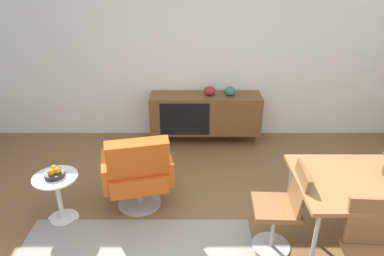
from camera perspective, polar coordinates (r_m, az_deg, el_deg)
The scene contains 10 objects.
ground_plane at distance 3.44m, azimuth -0.31°, elevation -19.60°, with size 8.32×8.32×0.00m, color brown.
wall_back at distance 5.15m, azimuth -0.34°, elevation 13.63°, with size 6.80×0.12×2.80m, color white.
sideboard at distance 5.15m, azimuth 1.91°, elevation 2.41°, with size 1.60×0.45×0.72m.
vase_cobalt at distance 5.05m, azimuth 5.94°, elevation 6.02°, with size 0.17×0.17×0.13m.
vase_sculptural_dark at distance 5.03m, azimuth 2.61°, elevation 6.07°, with size 0.17×0.17×0.13m.
dining_chair_near_window at distance 3.30m, azimuth 14.32°, elevation -12.15°, with size 0.44×0.42×0.86m.
dining_chair_front_left at distance 3.09m, azimuth 27.13°, elevation -17.49°, with size 0.43×0.45×0.86m.
lounge_chair_red at distance 3.73m, azimuth -9.08°, elevation -6.91°, with size 0.82×0.77×0.95m.
side_table_round at distance 3.85m, azimuth -21.18°, elevation -9.90°, with size 0.44×0.44×0.52m.
fruit_bowl at distance 3.73m, azimuth -21.73°, elevation -6.87°, with size 0.20×0.20×0.11m.
Camera 1 is at (0.01, -2.45, 2.42)m, focal length 32.76 mm.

